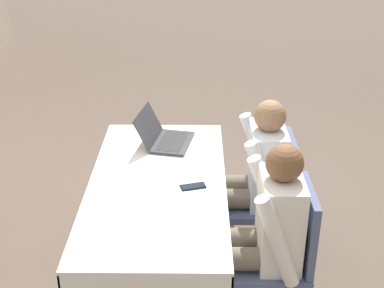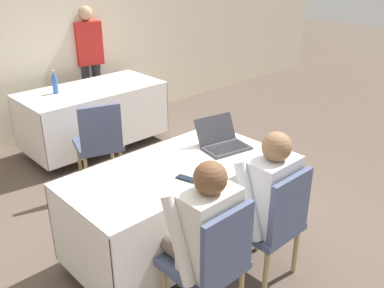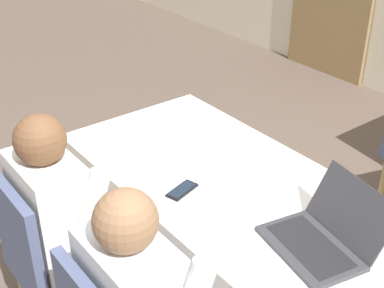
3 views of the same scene
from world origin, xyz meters
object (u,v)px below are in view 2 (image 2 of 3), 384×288
at_px(laptop, 223,142).
at_px(cell_phone, 186,179).
at_px(person_white_shirt, 263,196).
at_px(water_bottle, 55,83).
at_px(chair_near_right, 273,221).
at_px(chair_near_left, 212,260).
at_px(person_red_shirt, 89,59).
at_px(person_checkered_shirt, 200,231).
at_px(chair_far_spare, 99,141).

relative_size(laptop, cell_phone, 2.64).
bearing_deg(laptop, person_white_shirt, -98.64).
distance_m(water_bottle, chair_near_right, 2.99).
xyz_separation_m(chair_near_left, chair_near_right, (0.61, 0.00, 0.00)).
bearing_deg(person_red_shirt, chair_near_right, -91.36).
bearing_deg(water_bottle, person_white_shirt, -87.98).
distance_m(cell_phone, chair_near_right, 0.68).
relative_size(laptop, chair_near_right, 0.47).
relative_size(person_checkered_shirt, person_red_shirt, 0.72).
bearing_deg(laptop, person_red_shirt, 91.55).
bearing_deg(chair_near_left, cell_phone, -116.29).
xyz_separation_m(water_bottle, chair_near_right, (0.10, -2.96, -0.39)).
bearing_deg(chair_near_left, chair_near_right, -180.00).
relative_size(laptop, person_white_shirt, 0.36).
bearing_deg(laptop, person_checkered_shirt, -133.36).
height_order(chair_near_right, person_white_shirt, person_white_shirt).
bearing_deg(water_bottle, chair_far_spare, -92.72).
bearing_deg(person_checkered_shirt, water_bottle, -100.17).
relative_size(chair_near_left, person_red_shirt, 0.56).
bearing_deg(chair_far_spare, cell_phone, 100.02).
bearing_deg(person_red_shirt, cell_phone, -99.43).
height_order(cell_phone, water_bottle, water_bottle).
xyz_separation_m(chair_far_spare, person_red_shirt, (0.84, 1.53, 0.42)).
height_order(chair_far_spare, person_red_shirt, person_red_shirt).
bearing_deg(cell_phone, person_red_shirt, 54.81).
xyz_separation_m(chair_near_left, person_checkered_shirt, (0.00, 0.10, 0.16)).
height_order(water_bottle, chair_near_right, water_bottle).
bearing_deg(laptop, chair_near_right, -95.88).
distance_m(cell_phone, person_white_shirt, 0.55).
distance_m(cell_phone, water_bottle, 2.48).
relative_size(water_bottle, person_red_shirt, 0.17).
bearing_deg(water_bottle, laptop, -82.16).
xyz_separation_m(chair_near_right, person_white_shirt, (0.00, 0.10, 0.16)).
distance_m(person_checkered_shirt, person_white_shirt, 0.61).
height_order(chair_near_left, chair_near_right, same).
height_order(person_checkered_shirt, person_white_shirt, same).
xyz_separation_m(cell_phone, person_red_shirt, (1.06, 3.07, 0.15)).
bearing_deg(chair_near_right, person_white_shirt, -90.00).
bearing_deg(chair_far_spare, water_bottle, -74.48).
distance_m(chair_near_right, person_red_shirt, 3.66).
bearing_deg(chair_near_left, person_white_shirt, -170.49).
xyz_separation_m(water_bottle, person_red_shirt, (0.80, 0.61, 0.03)).
relative_size(water_bottle, chair_near_right, 0.30).
relative_size(laptop, water_bottle, 1.57).
distance_m(water_bottle, chair_far_spare, 1.00).
bearing_deg(person_white_shirt, person_red_shirt, -101.41).
xyz_separation_m(laptop, person_red_shirt, (0.49, 2.87, 0.11)).
distance_m(cell_phone, person_checkered_shirt, 0.48).
distance_m(laptop, cell_phone, 0.61).
distance_m(chair_far_spare, person_white_shirt, 1.94).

